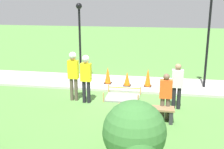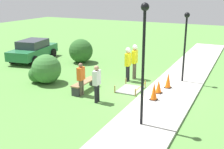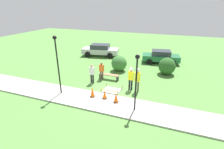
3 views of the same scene
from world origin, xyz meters
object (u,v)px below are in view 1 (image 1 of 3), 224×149
traffic_cone_sidewalk_edge (108,76)px  traffic_cone_near_patch (148,78)px  worker_supervisor (86,74)px  lamppost_near (80,30)px  traffic_cone_far_patch (127,79)px  worker_assistant (73,71)px  bystander_in_gray_shirt (177,84)px  bystander_in_orange_shirt (166,94)px  lamppost_far (209,24)px  park_bench (146,111)px

traffic_cone_sidewalk_edge → traffic_cone_near_patch: bearing=175.9°
worker_supervisor → lamppost_near: size_ratio=0.52×
lamppost_near → traffic_cone_sidewalk_edge: bearing=164.1°
traffic_cone_far_patch → worker_assistant: bearing=46.7°
traffic_cone_near_patch → bystander_in_gray_shirt: (-1.15, 2.25, 0.46)m
traffic_cone_near_patch → bystander_in_gray_shirt: 2.57m
worker_supervisor → bystander_in_orange_shirt: size_ratio=1.18×
bystander_in_gray_shirt → lamppost_far: 3.49m
bystander_in_orange_shirt → bystander_in_gray_shirt: bystander_in_gray_shirt is taller
traffic_cone_sidewalk_edge → traffic_cone_far_patch: bearing=167.6°
traffic_cone_near_patch → worker_supervisor: size_ratio=0.43×
worker_assistant → lamppost_near: lamppost_near is taller
traffic_cone_near_patch → traffic_cone_sidewalk_edge: traffic_cone_near_patch is taller
worker_supervisor → lamppost_far: (-4.72, -2.56, 1.75)m
traffic_cone_far_patch → lamppost_near: (2.33, -0.61, 2.09)m
worker_supervisor → bystander_in_gray_shirt: (-3.39, 0.03, -0.18)m
traffic_cone_far_patch → bystander_in_orange_shirt: size_ratio=0.40×
traffic_cone_near_patch → traffic_cone_sidewalk_edge: (1.85, -0.13, -0.02)m
park_bench → worker_supervisor: 2.80m
traffic_cone_far_patch → lamppost_far: lamppost_far is taller
traffic_cone_far_patch → lamppost_far: (-3.40, -0.41, 2.48)m
park_bench → bystander_in_orange_shirt: (-0.62, -0.20, 0.54)m
bystander_in_gray_shirt → traffic_cone_near_patch: bearing=-62.9°
traffic_cone_near_patch → traffic_cone_far_patch: traffic_cone_near_patch is taller
traffic_cone_far_patch → bystander_in_gray_shirt: 3.06m
park_bench → worker_assistant: bearing=-26.8°
bystander_in_orange_shirt → traffic_cone_far_patch: bearing=-62.9°
bystander_in_orange_shirt → lamppost_far: size_ratio=0.37×
traffic_cone_near_patch → traffic_cone_far_patch: (0.93, 0.07, -0.09)m
worker_supervisor → lamppost_near: bearing=-69.6°
traffic_cone_far_patch → bystander_in_gray_shirt: size_ratio=0.37×
worker_assistant → bystander_in_orange_shirt: 3.76m
worker_supervisor → worker_assistant: bearing=-16.9°
worker_assistant → traffic_cone_near_patch: bearing=-143.7°
bystander_in_gray_shirt → traffic_cone_sidewalk_edge: bearing=-38.4°
lamppost_far → traffic_cone_far_patch: bearing=6.8°
park_bench → lamppost_near: size_ratio=0.51×
worker_assistant → bystander_in_gray_shirt: worker_assistant is taller
worker_assistant → bystander_in_orange_shirt: (-3.53, 1.27, -0.30)m
traffic_cone_near_patch → lamppost_far: (-2.48, -0.34, 2.39)m
bystander_in_orange_shirt → lamppost_far: (-1.74, -3.66, 2.00)m
worker_assistant → lamppost_far: bearing=-155.6°
park_bench → bystander_in_orange_shirt: bearing=-162.4°
lamppost_near → worker_supervisor: bearing=110.4°
park_bench → lamppost_far: (-2.36, -3.86, 2.54)m
bystander_in_gray_shirt → park_bench: bearing=50.8°
bystander_in_orange_shirt → lamppost_near: size_ratio=0.44×
traffic_cone_sidewalk_edge → worker_supervisor: (0.39, 2.35, 0.66)m
traffic_cone_near_patch → worker_supervisor: (2.24, 2.22, 0.64)m
park_bench → lamppost_far: size_ratio=0.43×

